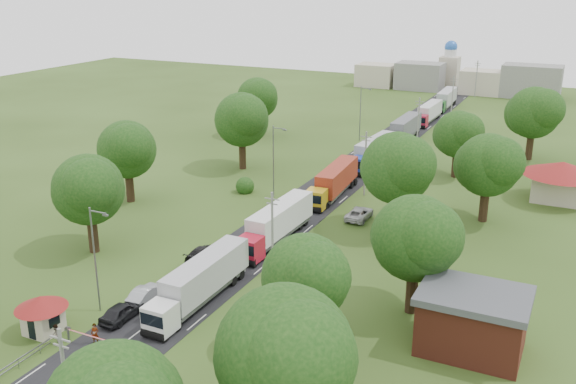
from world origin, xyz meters
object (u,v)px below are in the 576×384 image
Objects in this scene: boom_barrier at (97,339)px; car_lane_front at (122,312)px; info_sign at (392,150)px; pedestrian_near at (95,334)px; guard_booth at (42,310)px; car_lane_mid at (146,294)px; truck_0 at (201,281)px.

boom_barrier is 1.99× the size of car_lane_front.
info_sign is 2.24× the size of pedestrian_near.
guard_booth reaches higher than car_lane_mid.
info_sign reaches higher than boom_barrier.
car_lane_mid is (-7.99, -51.80, -2.26)m from info_sign.
car_lane_front is at bearing -98.04° from info_sign.
car_lane_mid is 2.48× the size of pedestrian_near.
guard_booth is at bearing 165.94° from pedestrian_near.
car_lane_mid is (-0.17, 3.60, -0.04)m from car_lane_front.
guard_booth is at bearing -131.47° from truck_0.
info_sign is at bearing 63.47° from pedestrian_near.
truck_0 is (3.29, 10.33, 1.24)m from boom_barrier.
truck_0 reaches higher than car_lane_mid.
car_lane_front is at bearing -128.47° from truck_0.
truck_0 is at bearing -127.74° from car_lane_front.
car_lane_front is (-1.26, 4.60, -0.10)m from boom_barrier.
info_sign is at bearing 83.76° from boom_barrier.
car_lane_front is 2.54× the size of pedestrian_near.
car_lane_mid reaches higher than boom_barrier.
car_lane_front is at bearing 78.62° from pedestrian_near.
truck_0 is at bearing 48.44° from pedestrian_near.
boom_barrier is at bearing 95.00° from car_lane_mid.
info_sign is 0.88× the size of car_lane_front.
guard_booth is 6.63m from car_lane_front.
boom_barrier is 0.84m from pedestrian_near.
pedestrian_near is at bearing 143.36° from boom_barrier.
boom_barrier is 4.77m from car_lane_front.
car_lane_front is at bearing 87.76° from car_lane_mid.
car_lane_mid is (-1.43, 8.20, -0.14)m from boom_barrier.
car_lane_mid is 7.74m from pedestrian_near.
pedestrian_near is (-0.67, 0.50, 0.02)m from boom_barrier.
truck_0 is at bearing -93.76° from info_sign.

